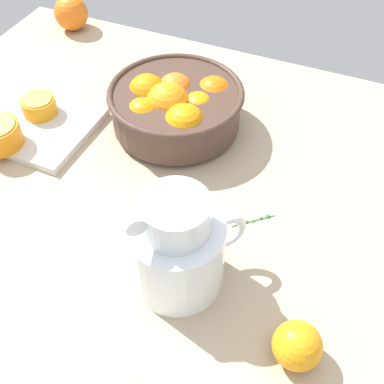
% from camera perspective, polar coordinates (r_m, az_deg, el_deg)
% --- Properties ---
extents(ground_plane, '(1.33, 0.97, 0.03)m').
position_cam_1_polar(ground_plane, '(0.85, 0.47, -1.95)').
color(ground_plane, tan).
extents(fruit_bowl, '(0.26, 0.26, 0.11)m').
position_cam_1_polar(fruit_bowl, '(0.95, -1.88, 10.13)').
color(fruit_bowl, '#473328').
rests_on(fruit_bowl, ground_plane).
extents(juice_pitcher, '(0.15, 0.15, 0.18)m').
position_cam_1_polar(juice_pitcher, '(0.69, -1.71, -7.18)').
color(juice_pitcher, white).
rests_on(juice_pitcher, ground_plane).
extents(cutting_board, '(0.32, 0.20, 0.02)m').
position_cam_1_polar(cutting_board, '(1.05, -20.02, 8.14)').
color(cutting_board, beige).
rests_on(cutting_board, ground_plane).
extents(orange_half_0, '(0.07, 0.07, 0.04)m').
position_cam_1_polar(orange_half_0, '(1.03, -17.69, 9.75)').
color(orange_half_0, orange).
rests_on(orange_half_0, cutting_board).
extents(loose_orange_0, '(0.07, 0.07, 0.07)m').
position_cam_1_polar(loose_orange_0, '(0.67, 12.36, -17.36)').
color(loose_orange_0, orange).
rests_on(loose_orange_0, ground_plane).
extents(loose_orange_1, '(0.08, 0.08, 0.08)m').
position_cam_1_polar(loose_orange_1, '(1.32, -14.14, 19.88)').
color(loose_orange_1, orange).
rests_on(loose_orange_1, ground_plane).
extents(herb_sprig_1, '(0.06, 0.05, 0.01)m').
position_cam_1_polar(herb_sprig_1, '(0.82, 7.48, -3.21)').
color(herb_sprig_1, '#36753E').
rests_on(herb_sprig_1, ground_plane).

